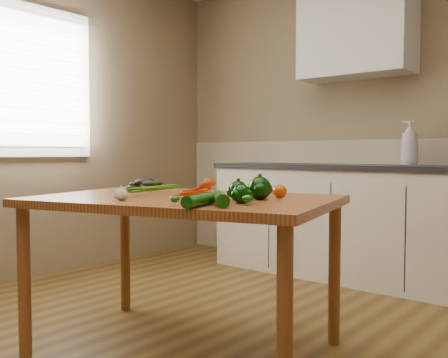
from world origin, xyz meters
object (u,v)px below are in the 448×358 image
table (184,214)px  pepper_b (260,188)px  carrot_bunch (184,188)px  pepper_a (238,191)px  tomato_c (280,191)px  soap_bottle_a (410,143)px  garlic_bulb (121,195)px  tomato_a (236,189)px  zucchini_b (199,200)px  pepper_c (242,194)px  tomato_b (263,189)px  leafy_greens (145,181)px  zucchini_a (221,199)px

table → pepper_b: (0.37, 0.12, 0.14)m
carrot_bunch → pepper_b: pepper_b is taller
pepper_a → table: bearing=-175.6°
carrot_bunch → pepper_a: 0.38m
pepper_b → tomato_c: (0.02, 0.13, -0.02)m
soap_bottle_a → garlic_bulb: 2.41m
tomato_a → zucchini_b: tomato_a is taller
pepper_b → pepper_c: size_ratio=1.30×
tomato_a → tomato_b: (0.09, 0.10, -0.00)m
garlic_bulb → pepper_b: size_ratio=0.61×
table → garlic_bulb: (-0.08, -0.32, 0.11)m
carrot_bunch → tomato_b: 0.40m
soap_bottle_a → pepper_b: (-0.01, -1.91, -0.24)m
tomato_a → tomato_c: tomato_a is taller
tomato_c → garlic_bulb: bearing=-129.9°
tomato_b → tomato_c: bearing=-13.7°
table → pepper_c: 0.44m
table → tomato_a: (0.19, 0.18, 0.12)m
pepper_a → tomato_b: size_ratio=1.20×
tomato_a → zucchini_b: bearing=-69.5°
leafy_greens → tomato_c: leafy_greens is taller
pepper_b → pepper_c: 0.20m
pepper_b → zucchini_b: pepper_b is taller
table → tomato_a: tomato_a is taller
tomato_b → soap_bottle_a: bearing=86.4°
zucchini_b → pepper_c: bearing=75.2°
soap_bottle_a → tomato_b: soap_bottle_a is taller
pepper_b → zucchini_a: (0.04, -0.32, -0.02)m
pepper_a → tomato_a: bearing=131.0°
tomato_a → zucchini_a: bearing=-60.0°
carrot_bunch → pepper_a: bearing=-19.8°
soap_bottle_a → tomato_b: size_ratio=4.52×
tomato_b → garlic_bulb: bearing=-121.2°
table → pepper_c: (0.42, -0.07, 0.13)m
carrot_bunch → tomato_a: same height
leafy_greens → pepper_a: 0.84m
soap_bottle_a → tomato_c: (0.01, -1.77, -0.26)m
garlic_bulb → pepper_b: pepper_b is taller
tomato_a → tomato_c: bearing=20.4°
garlic_bulb → table: bearing=75.4°
table → zucchini_a: size_ratio=7.27×
pepper_a → zucchini_b: 0.31m
pepper_c → zucchini_b: bearing=-104.8°
pepper_c → zucchini_a: pepper_c is taller
zucchini_a → zucchini_b: bearing=-123.1°
zucchini_b → tomato_a: bearing=110.5°
leafy_greens → pepper_b: 0.88m
pepper_a → pepper_c: 0.13m
soap_bottle_a → zucchini_b: bearing=7.6°
pepper_a → tomato_a: 0.20m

